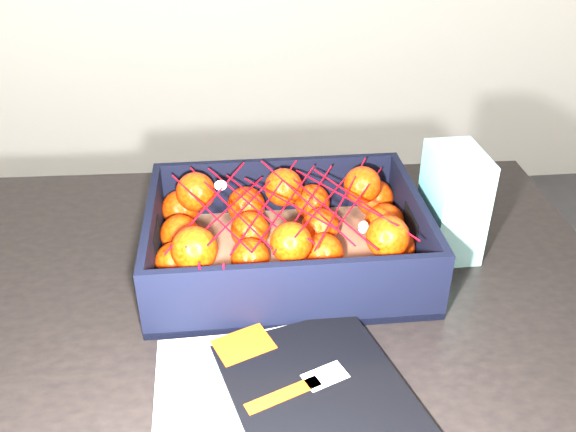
{
  "coord_description": "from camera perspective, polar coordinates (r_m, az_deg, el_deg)",
  "views": [
    {
      "loc": [
        -0.17,
        -0.67,
        1.35
      ],
      "look_at": [
        -0.09,
        0.13,
        0.86
      ],
      "focal_mm": 38.8,
      "sensor_mm": 36.0,
      "label": 1
    }
  ],
  "objects": [
    {
      "name": "mesh_net",
      "position": [
        0.96,
        -0.49,
        0.87
      ],
      "size": [
        0.36,
        0.29,
        0.1
      ],
      "color": "#B60616",
      "rests_on": "clementine_heap"
    },
    {
      "name": "produce_crate",
      "position": [
        1.01,
        -0.17,
        -2.81
      ],
      "size": [
        0.43,
        0.32,
        0.11
      ],
      "color": "brown",
      "rests_on": "table"
    },
    {
      "name": "table",
      "position": [
        1.04,
        -4.39,
        -10.91
      ],
      "size": [
        1.22,
        0.84,
        0.75
      ],
      "color": "black",
      "rests_on": "ground"
    },
    {
      "name": "retail_carton",
      "position": [
        1.05,
        14.85,
        1.23
      ],
      "size": [
        0.08,
        0.12,
        0.18
      ],
      "primitive_type": "cube",
      "rotation": [
        0.0,
        0.0,
        0.03
      ],
      "color": "white",
      "rests_on": "table"
    },
    {
      "name": "clementine_heap",
      "position": [
        1.0,
        -0.03,
        -1.49
      ],
      "size": [
        0.41,
        0.31,
        0.12
      ],
      "color": "red",
      "rests_on": "produce_crate"
    },
    {
      "name": "magazine_stack",
      "position": [
        0.79,
        -0.15,
        -17.07
      ],
      "size": [
        0.35,
        0.33,
        0.02
      ],
      "color": "silver",
      "rests_on": "table"
    }
  ]
}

